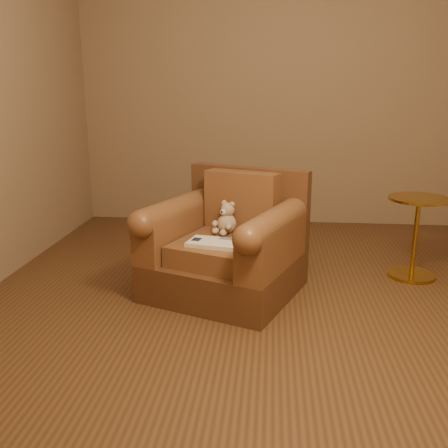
{
  "coord_description": "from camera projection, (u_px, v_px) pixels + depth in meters",
  "views": [
    {
      "loc": [
        -0.08,
        -3.08,
        1.33
      ],
      "look_at": [
        -0.38,
        0.02,
        0.49
      ],
      "focal_mm": 40.0,
      "sensor_mm": 36.0,
      "label": 1
    }
  ],
  "objects": [
    {
      "name": "guidebook",
      "position": [
        214.0,
        243.0,
        3.14
      ],
      "size": [
        0.37,
        0.27,
        0.03
      ],
      "rotation": [
        0.0,
        0.0,
        -0.22
      ],
      "color": "beige",
      "rests_on": "armchair"
    },
    {
      "name": "side_table",
      "position": [
        416.0,
        235.0,
        3.59
      ],
      "size": [
        0.43,
        0.43,
        0.6
      ],
      "color": "#B98E33",
      "rests_on": "floor"
    },
    {
      "name": "floor",
      "position": [
        281.0,
        298.0,
        3.3
      ],
      "size": [
        4.0,
        4.0,
        0.0
      ],
      "primitive_type": "plane",
      "color": "brown",
      "rests_on": "ground"
    },
    {
      "name": "room",
      "position": [
        290.0,
        20.0,
        2.85
      ],
      "size": [
        4.02,
        4.02,
        2.71
      ],
      "color": "#8D7256",
      "rests_on": "ground"
    },
    {
      "name": "teddy_bear",
      "position": [
        226.0,
        221.0,
        3.39
      ],
      "size": [
        0.17,
        0.19,
        0.22
      ],
      "rotation": [
        0.0,
        0.0,
        -0.6
      ],
      "color": "tan",
      "rests_on": "armchair"
    },
    {
      "name": "armchair",
      "position": [
        227.0,
        247.0,
        3.34
      ],
      "size": [
        1.14,
        1.12,
        0.8
      ],
      "rotation": [
        0.0,
        0.0,
        -0.37
      ],
      "color": "#53311B",
      "rests_on": "floor"
    }
  ]
}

